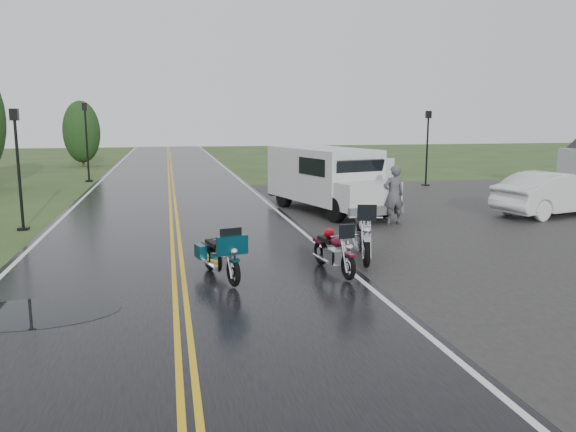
# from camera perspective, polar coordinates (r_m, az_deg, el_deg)

# --- Properties ---
(ground) EXTENTS (120.00, 120.00, 0.00)m
(ground) POSITION_cam_1_polar(r_m,az_deg,el_deg) (12.22, -11.00, -6.67)
(ground) COLOR #2D471E
(ground) RESTS_ON ground
(road) EXTENTS (8.00, 100.00, 0.04)m
(road) POSITION_cam_1_polar(r_m,az_deg,el_deg) (22.00, -11.59, 0.71)
(road) COLOR black
(road) RESTS_ON ground
(parking_pad) EXTENTS (14.00, 24.00, 0.03)m
(parking_pad) POSITION_cam_1_polar(r_m,az_deg,el_deg) (20.39, 21.23, -0.49)
(parking_pad) COLOR black
(parking_pad) RESTS_ON ground
(motorcycle_red) EXTENTS (1.00, 2.07, 1.17)m
(motorcycle_red) POSITION_cam_1_polar(r_m,az_deg,el_deg) (11.91, 6.16, -4.06)
(motorcycle_red) COLOR #52091A
(motorcycle_red) RESTS_ON ground
(motorcycle_teal) EXTENTS (1.23, 2.17, 1.21)m
(motorcycle_teal) POSITION_cam_1_polar(r_m,az_deg,el_deg) (11.44, -5.58, -4.53)
(motorcycle_teal) COLOR #052F3B
(motorcycle_teal) RESTS_ON ground
(motorcycle_silver) EXTENTS (1.47, 2.56, 1.43)m
(motorcycle_silver) POSITION_cam_1_polar(r_m,az_deg,el_deg) (12.92, 8.00, -2.42)
(motorcycle_silver) COLOR #A8A9AF
(motorcycle_silver) RESTS_ON ground
(van_white) EXTENTS (3.89, 6.57, 2.43)m
(van_white) POSITION_cam_1_polar(r_m,az_deg,el_deg) (18.61, 4.90, 2.95)
(van_white) COLOR silver
(van_white) RESTS_ON ground
(person_at_van) EXTENTS (0.73, 0.50, 1.93)m
(person_at_van) POSITION_cam_1_polar(r_m,az_deg,el_deg) (18.62, 10.70, 2.04)
(person_at_van) COLOR #4A4A4F
(person_at_van) RESTS_ON ground
(sedan_white) EXTENTS (4.95, 2.81, 1.54)m
(sedan_white) POSITION_cam_1_polar(r_m,az_deg,el_deg) (22.19, 25.34, 2.00)
(sedan_white) COLOR silver
(sedan_white) RESTS_ON ground
(lamp_post_near_left) EXTENTS (0.32, 0.32, 3.79)m
(lamp_post_near_left) POSITION_cam_1_polar(r_m,az_deg,el_deg) (19.19, -25.69, 4.27)
(lamp_post_near_left) COLOR black
(lamp_post_near_left) RESTS_ON ground
(lamp_post_far_left) EXTENTS (0.37, 0.37, 4.34)m
(lamp_post_far_left) POSITION_cam_1_polar(r_m,az_deg,el_deg) (32.81, -19.76, 7.06)
(lamp_post_far_left) COLOR black
(lamp_post_far_left) RESTS_ON ground
(lamp_post_far_right) EXTENTS (0.33, 0.33, 3.88)m
(lamp_post_far_right) POSITION_cam_1_polar(r_m,az_deg,el_deg) (29.84, 13.95, 6.68)
(lamp_post_far_right) COLOR black
(lamp_post_far_right) RESTS_ON ground
(tree_left_far) EXTENTS (2.63, 2.63, 4.05)m
(tree_left_far) POSITION_cam_1_polar(r_m,az_deg,el_deg) (43.74, -20.21, 7.40)
(tree_left_far) COLOR #1E3D19
(tree_left_far) RESTS_ON ground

